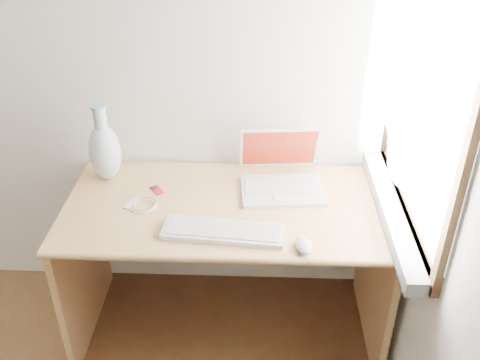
{
  "coord_description": "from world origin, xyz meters",
  "views": [
    {
      "loc": [
        1.13,
        -0.53,
        2.06
      ],
      "look_at": [
        1.06,
        1.35,
        0.89
      ],
      "focal_mm": 40.0,
      "sensor_mm": 36.0,
      "label": 1
    }
  ],
  "objects_px": {
    "desk": "(229,232)",
    "vase": "(105,150)",
    "external_keyboard": "(223,231)",
    "laptop": "(283,176)"
  },
  "relations": [
    {
      "from": "laptop",
      "to": "external_keyboard",
      "type": "xyz_separation_m",
      "value": [
        -0.25,
        -0.36,
        -0.04
      ]
    },
    {
      "from": "external_keyboard",
      "to": "laptop",
      "type": "bearing_deg",
      "value": 61.29
    },
    {
      "from": "laptop",
      "to": "vase",
      "type": "bearing_deg",
      "value": 172.04
    },
    {
      "from": "external_keyboard",
      "to": "vase",
      "type": "height_order",
      "value": "vase"
    },
    {
      "from": "laptop",
      "to": "desk",
      "type": "bearing_deg",
      "value": -169.2
    },
    {
      "from": "desk",
      "to": "external_keyboard",
      "type": "distance_m",
      "value": 0.37
    },
    {
      "from": "desk",
      "to": "vase",
      "type": "relative_size",
      "value": 3.84
    },
    {
      "from": "desk",
      "to": "vase",
      "type": "xyz_separation_m",
      "value": [
        -0.57,
        0.11,
        0.36
      ]
    },
    {
      "from": "desk",
      "to": "laptop",
      "type": "relative_size",
      "value": 3.63
    },
    {
      "from": "laptop",
      "to": "vase",
      "type": "relative_size",
      "value": 1.06
    }
  ]
}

